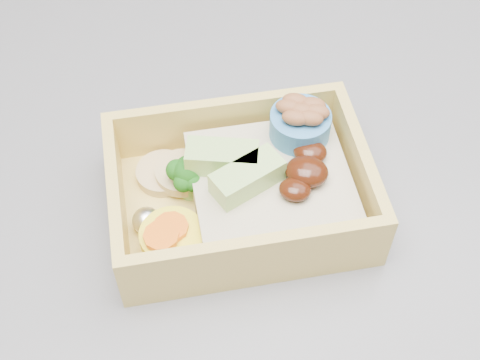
# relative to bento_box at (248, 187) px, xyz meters

# --- Properties ---
(bento_box) EXTENTS (0.20, 0.18, 0.06)m
(bento_box) POSITION_rel_bento_box_xyz_m (0.00, 0.00, 0.00)
(bento_box) COLOR #D8B959
(bento_box) RESTS_ON island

